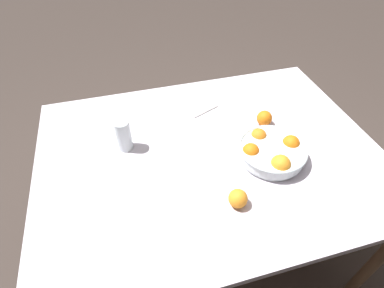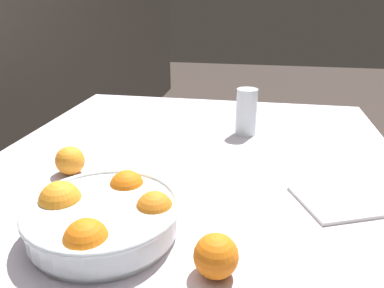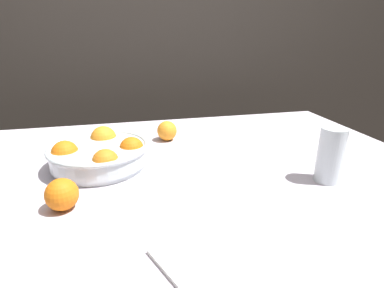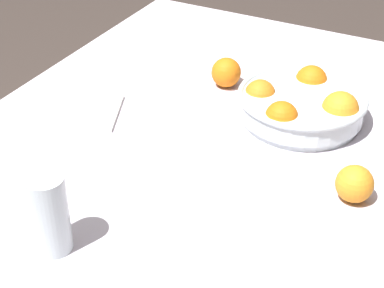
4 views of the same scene
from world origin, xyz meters
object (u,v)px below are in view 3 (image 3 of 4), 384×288
(fruit_bowl, at_px, (100,153))
(orange_loose_near_bowl, at_px, (167,131))
(juice_glass, at_px, (330,158))
(orange_loose_front, at_px, (62,194))

(fruit_bowl, xyz_separation_m, orange_loose_near_bowl, (0.22, 0.18, -0.00))
(juice_glass, height_order, orange_loose_near_bowl, juice_glass)
(orange_loose_front, bearing_deg, orange_loose_near_bowl, 53.60)
(orange_loose_near_bowl, relative_size, orange_loose_front, 0.99)
(fruit_bowl, bearing_deg, orange_loose_front, -107.95)
(fruit_bowl, height_order, orange_loose_front, fruit_bowl)
(fruit_bowl, height_order, orange_loose_near_bowl, fruit_bowl)
(orange_loose_near_bowl, bearing_deg, juice_glass, -48.60)
(fruit_bowl, distance_m, juice_glass, 0.62)
(juice_glass, bearing_deg, orange_loose_front, 178.77)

